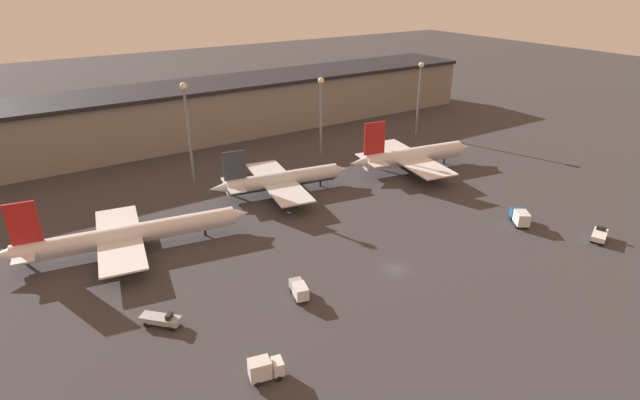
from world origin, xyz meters
name	(u,v)px	position (x,y,z in m)	size (l,w,h in m)	color
ground	(395,269)	(0.00, 0.00, 0.00)	(600.00, 600.00, 0.00)	#383538
terminal_building	(203,111)	(0.00, 96.91, 8.84)	(206.03, 24.67, 17.58)	gray
airplane_0	(128,235)	(-39.78, 34.07, 3.34)	(48.70, 28.95, 13.46)	silver
airplane_1	(282,180)	(-0.68, 42.47, 3.41)	(36.30, 30.06, 12.50)	silver
airplane_2	(412,156)	(37.55, 37.03, 3.89)	(38.97, 32.50, 14.96)	silver
service_vehicle_0	(299,290)	(-19.50, 2.09, 1.60)	(3.28, 5.53, 2.83)	#9EA3A8
service_vehicle_1	(161,319)	(-41.39, 7.42, 1.15)	(5.97, 6.00, 2.45)	#9EA3A8
service_vehicle_2	(599,235)	(42.61, -14.20, 1.18)	(6.03, 4.51, 2.53)	white
service_vehicle_3	(520,217)	(34.67, -0.85, 1.87)	(5.51, 6.39, 3.36)	#195199
service_vehicle_4	(265,369)	(-32.94, -11.51, 1.88)	(5.01, 3.15, 3.43)	white
lamp_post_1	(187,121)	(-16.66, 61.43, 16.44)	(1.80, 1.80, 25.99)	slate
lamp_post_2	(321,106)	(23.21, 61.43, 14.81)	(1.80, 1.80, 23.03)	slate
lamp_post_3	(419,89)	(61.73, 61.43, 15.28)	(1.80, 1.80, 23.88)	slate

